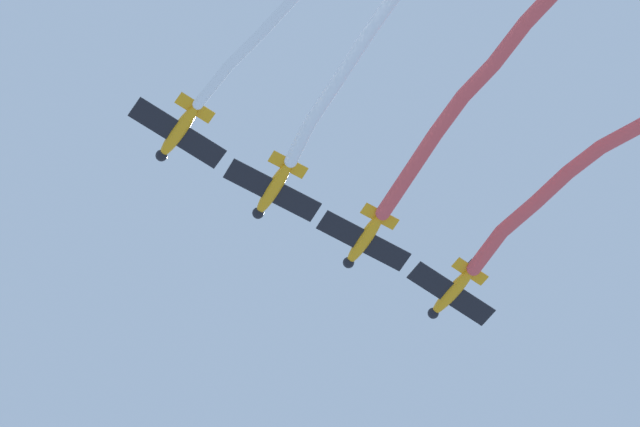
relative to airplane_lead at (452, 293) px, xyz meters
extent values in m
ellipsoid|color=orange|center=(-0.10, 0.02, -0.01)|extent=(4.32, 1.72, 0.87)
sphere|color=black|center=(1.87, -0.40, -0.01)|extent=(0.87, 0.87, 0.74)
ellipsoid|color=#232833|center=(0.41, -0.09, 0.31)|extent=(1.15, 0.78, 0.46)
cube|color=black|center=(0.04, -0.01, -0.13)|extent=(2.69, 6.32, 0.12)
cube|color=orange|center=(-1.84, 0.39, 0.07)|extent=(1.29, 2.52, 0.10)
cube|color=black|center=(-1.76, 0.37, 0.52)|extent=(0.96, 0.31, 1.19)
cylinder|color=#DB4C4C|center=(-3.61, 0.82, 0.14)|extent=(3.21, 1.59, 1.32)
cylinder|color=#DB4C4C|center=(-6.43, 1.14, 0.60)|extent=(2.96, 0.97, 1.42)
cylinder|color=#DB4C4C|center=(-9.18, 1.29, 0.82)|extent=(2.86, 1.25, 0.98)
cylinder|color=#DB4C4C|center=(-11.80, 1.42, 0.91)|extent=(2.63, 1.00, 1.14)
cylinder|color=#DB4C4C|center=(-14.36, 1.17, 0.98)|extent=(2.77, 1.31, 0.99)
sphere|color=#DB4C4C|center=(-2.17, 0.46, -0.06)|extent=(0.91, 0.91, 0.91)
sphere|color=#DB4C4C|center=(-5.05, 1.17, 0.33)|extent=(0.91, 0.91, 0.91)
sphere|color=#DB4C4C|center=(-7.82, 1.11, 0.86)|extent=(0.91, 0.91, 0.91)
sphere|color=#DB4C4C|center=(-10.54, 1.46, 0.79)|extent=(0.91, 0.91, 0.91)
sphere|color=#DB4C4C|center=(-13.06, 1.37, 1.02)|extent=(0.91, 0.91, 0.91)
sphere|color=#DB4C4C|center=(-15.66, 0.96, 0.94)|extent=(0.91, 0.91, 0.91)
ellipsoid|color=orange|center=(1.63, 6.57, 0.29)|extent=(4.29, 2.10, 0.87)
sphere|color=black|center=(3.55, 5.96, 0.29)|extent=(0.92, 0.92, 0.74)
ellipsoid|color=#232833|center=(2.13, 6.41, 0.61)|extent=(1.18, 0.87, 0.46)
cube|color=black|center=(1.76, 6.53, 0.17)|extent=(3.24, 6.30, 0.12)
cube|color=orange|center=(-0.07, 7.11, 0.37)|extent=(1.50, 2.54, 0.10)
cube|color=black|center=(0.01, 7.08, 0.82)|extent=(0.95, 0.40, 1.19)
cylinder|color=#DB4C4C|center=(-1.90, 7.71, 0.22)|extent=(3.31, 1.87, 0.96)
cylinder|color=#DB4C4C|center=(-4.81, 8.64, 0.35)|extent=(3.17, 1.71, 1.24)
cylinder|color=#DB4C4C|center=(-7.62, 9.48, 0.42)|extent=(3.13, 1.72, 1.10)
cylinder|color=#DB4C4C|center=(-10.33, 10.09, 0.34)|extent=(2.74, 1.26, 0.92)
cylinder|color=#DB4C4C|center=(-13.12, 10.64, 0.38)|extent=(3.23, 1.62, 1.00)
cylinder|color=#DB4C4C|center=(-16.13, 11.17, 0.58)|extent=(3.20, 1.23, 1.22)
sphere|color=#DB4C4C|center=(-0.39, 7.21, 0.24)|extent=(0.91, 0.91, 0.91)
sphere|color=#DB4C4C|center=(-3.40, 8.22, 0.20)|extent=(0.91, 0.91, 0.91)
sphere|color=#DB4C4C|center=(-6.21, 9.06, 0.50)|extent=(0.91, 0.91, 0.91)
sphere|color=#DB4C4C|center=(-9.02, 9.91, 0.33)|extent=(0.91, 0.91, 0.91)
sphere|color=#DB4C4C|center=(-11.63, 10.27, 0.34)|extent=(0.91, 0.91, 0.91)
sphere|color=#DB4C4C|center=(-14.62, 11.00, 0.43)|extent=(0.91, 0.91, 0.91)
ellipsoid|color=orange|center=(3.36, 13.12, -0.01)|extent=(4.29, 2.13, 0.87)
sphere|color=black|center=(5.28, 12.49, -0.01)|extent=(0.93, 0.93, 0.74)
ellipsoid|color=#232833|center=(3.86, 12.95, 0.31)|extent=(1.18, 0.87, 0.46)
cube|color=black|center=(3.49, 13.07, -0.13)|extent=(3.27, 6.30, 0.12)
cube|color=orange|center=(1.66, 13.66, 0.07)|extent=(1.51, 2.54, 0.10)
cube|color=black|center=(1.75, 13.64, 0.52)|extent=(0.95, 0.41, 1.19)
cylinder|color=white|center=(0.11, 14.26, 0.16)|extent=(2.88, 1.72, 1.26)
cylinder|color=white|center=(-2.64, 15.17, 0.49)|extent=(3.33, 1.61, 1.05)
cylinder|color=white|center=(-5.72, 15.99, 0.95)|extent=(3.45, 1.57, 1.49)
cylinder|color=white|center=(-8.61, 16.68, 1.58)|extent=(3.04, 1.37, 1.41)
sphere|color=white|center=(1.34, 13.77, -0.06)|extent=(0.80, 0.80, 0.80)
sphere|color=white|center=(-1.12, 14.75, 0.37)|extent=(0.80, 0.80, 0.80)
sphere|color=white|center=(-4.17, 15.59, 0.61)|extent=(0.80, 0.80, 0.80)
sphere|color=white|center=(-7.26, 16.38, 1.28)|extent=(0.80, 0.80, 0.80)
ellipsoid|color=orange|center=(5.08, 19.66, 0.29)|extent=(4.32, 1.79, 0.87)
sphere|color=black|center=(7.05, 19.21, 0.29)|extent=(0.88, 0.88, 0.74)
ellipsoid|color=#232833|center=(5.60, 19.54, 0.61)|extent=(1.16, 0.80, 0.46)
cube|color=black|center=(5.22, 19.63, 0.17)|extent=(2.79, 6.32, 0.12)
cube|color=orange|center=(3.35, 20.06, 0.37)|extent=(1.33, 2.52, 0.10)
cube|color=black|center=(3.43, 20.04, 0.82)|extent=(0.96, 0.33, 1.19)
cylinder|color=white|center=(1.46, 20.43, 0.13)|extent=(3.29, 1.22, 0.87)
cylinder|color=white|center=(-1.52, 20.83, -0.05)|extent=(2.91, 0.85, 0.78)
cylinder|color=white|center=(-4.41, 21.06, 0.04)|extent=(3.09, 0.90, 0.96)
sphere|color=white|center=(3.02, 20.14, 0.24)|extent=(0.64, 0.64, 0.64)
sphere|color=white|center=(-0.10, 20.73, 0.02)|extent=(0.64, 0.64, 0.64)
sphere|color=white|center=(-2.93, 20.93, -0.12)|extent=(0.64, 0.64, 0.64)
camera|label=1|loc=(-22.52, 37.57, -71.65)|focal=73.18mm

